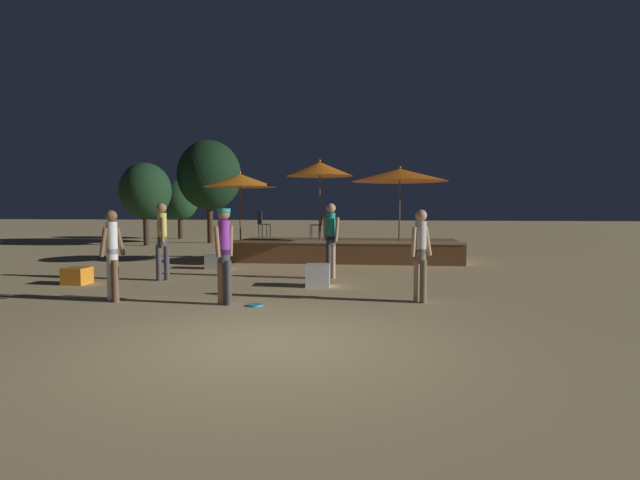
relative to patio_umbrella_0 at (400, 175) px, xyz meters
The scene contains 19 objects.
ground_plane 9.80m from the patio_umbrella_0, 102.30° to the right, with size 120.00×120.00×0.00m, color tan.
wooden_deck 3.21m from the patio_umbrella_0, 142.92° to the left, with size 7.35×2.93×0.73m.
patio_umbrella_0 is the anchor object (origin of this frame).
patio_umbrella_1 2.48m from the patio_umbrella_0, behind, with size 2.09×2.09×3.25m.
patio_umbrella_2 4.98m from the patio_umbrella_0, behind, with size 2.30×2.30×2.89m.
cube_seat_0 6.08m from the patio_umbrella_0, 163.21° to the right, with size 0.48×0.48×0.46m.
cube_seat_1 5.45m from the patio_umbrella_0, 113.77° to the right, with size 0.56×0.56×0.50m.
cube_seat_2 9.26m from the patio_umbrella_0, 147.50° to the right, with size 0.52×0.52×0.39m.
person_0 7.24m from the patio_umbrella_0, 145.49° to the right, with size 0.34×0.55×1.87m.
person_1 8.87m from the patio_umbrella_0, 129.70° to the right, with size 0.34×0.48×1.72m.
person_2 4.06m from the patio_umbrella_0, 119.01° to the right, with size 0.46×0.32×1.87m.
person_3 6.31m from the patio_umbrella_0, 88.37° to the right, with size 0.44×0.35×1.73m.
person_4 7.72m from the patio_umbrella_0, 116.70° to the right, with size 0.28×0.45×1.76m.
bistro_chair_0 5.07m from the patio_umbrella_0, 163.00° to the left, with size 0.48×0.48×0.90m.
bistro_chair_1 3.18m from the patio_umbrella_0, 158.99° to the left, with size 0.44×0.43×0.90m.
frisbee_disc 7.82m from the patio_umbrella_0, 112.39° to the right, with size 0.27×0.27×0.03m.
background_tree_0 12.19m from the patio_umbrella_0, 137.09° to the left, with size 3.09×3.09×5.03m.
background_tree_1 12.98m from the patio_umbrella_0, 150.48° to the left, with size 2.32×2.32×3.80m.
background_tree_2 16.21m from the patio_umbrella_0, 136.07° to the left, with size 2.00×2.00×3.26m.
Camera 1 is at (1.43, -6.23, 1.78)m, focal length 28.00 mm.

